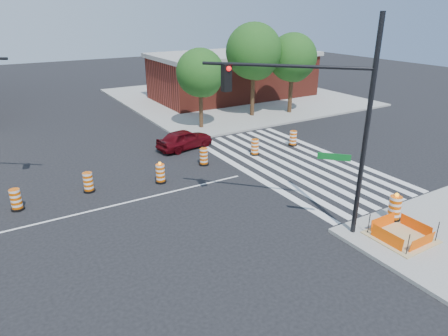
{
  "coord_description": "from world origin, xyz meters",
  "views": [
    {
      "loc": [
        -4.21,
        -17.23,
        8.73
      ],
      "look_at": [
        5.16,
        -1.56,
        1.4
      ],
      "focal_mm": 32.0,
      "sensor_mm": 36.0,
      "label": 1
    }
  ],
  "objects": [
    {
      "name": "excavation_pit",
      "position": [
        9.0,
        -9.0,
        0.22
      ],
      "size": [
        2.2,
        2.2,
        0.9
      ],
      "color": "tan",
      "rests_on": "ground"
    },
    {
      "name": "tree_north_c",
      "position": [
        9.69,
        9.42,
        4.09
      ],
      "size": [
        3.59,
        3.59,
        6.1
      ],
      "color": "#382314",
      "rests_on": "ground"
    },
    {
      "name": "brick_storefront",
      "position": [
        18.0,
        18.0,
        2.32
      ],
      "size": [
        16.5,
        8.5,
        4.6
      ],
      "color": "maroon",
      "rests_on": "ground"
    },
    {
      "name": "median_drum_2",
      "position": [
        -3.98,
        1.9,
        0.48
      ],
      "size": [
        0.6,
        0.6,
        1.02
      ],
      "color": "black",
      "rests_on": "ground"
    },
    {
      "name": "sidewalk_ne",
      "position": [
        18.0,
        18.0,
        0.07
      ],
      "size": [
        22.0,
        22.0,
        0.15
      ],
      "primitive_type": "cube",
      "color": "gray",
      "rests_on": "ground"
    },
    {
      "name": "signal_pole_se",
      "position": [
        6.48,
        -6.39,
        5.2
      ],
      "size": [
        4.58,
        4.72,
        8.5
      ],
      "rotation": [
        0.0,
        0.0,
        2.34
      ],
      "color": "black",
      "rests_on": "ground"
    },
    {
      "name": "tree_north_e",
      "position": [
        18.65,
        9.65,
        4.63
      ],
      "size": [
        4.08,
        4.06,
        6.91
      ],
      "color": "#382314",
      "rests_on": "ground"
    },
    {
      "name": "median_drum_5",
      "position": [
        6.19,
        2.51,
        0.48
      ],
      "size": [
        0.6,
        0.6,
        1.02
      ],
      "color": "black",
      "rests_on": "ground"
    },
    {
      "name": "median_drum_3",
      "position": [
        -0.63,
        2.22,
        0.48
      ],
      "size": [
        0.6,
        0.6,
        1.02
      ],
      "color": "black",
      "rests_on": "ground"
    },
    {
      "name": "lane_centerline",
      "position": [
        0.0,
        0.0,
        0.01
      ],
      "size": [
        14.0,
        0.12,
        0.01
      ],
      "primitive_type": "cube",
      "color": "silver",
      "rests_on": "ground"
    },
    {
      "name": "ground",
      "position": [
        0.0,
        0.0,
        0.0
      ],
      "size": [
        120.0,
        120.0,
        0.0
      ],
      "primitive_type": "plane",
      "color": "black",
      "rests_on": "ground"
    },
    {
      "name": "red_coupe",
      "position": [
        6.51,
        5.79,
        0.66
      ],
      "size": [
        4.08,
        2.24,
        1.32
      ],
      "primitive_type": "imported",
      "rotation": [
        0.0,
        0.0,
        1.76
      ],
      "color": "#50060D",
      "rests_on": "ground"
    },
    {
      "name": "tree_north_d",
      "position": [
        15.2,
        10.47,
        5.21
      ],
      "size": [
        4.57,
        4.57,
        7.76
      ],
      "color": "#382314",
      "rests_on": "ground"
    },
    {
      "name": "median_drum_7",
      "position": [
        13.11,
        2.58,
        0.48
      ],
      "size": [
        0.6,
        0.6,
        1.02
      ],
      "color": "black",
      "rests_on": "ground"
    },
    {
      "name": "pit_drum",
      "position": [
        9.97,
        -7.87,
        0.68
      ],
      "size": [
        0.65,
        0.65,
        1.28
      ],
      "color": "black",
      "rests_on": "ground"
    },
    {
      "name": "median_drum_4",
      "position": [
        2.96,
        1.4,
        0.49
      ],
      "size": [
        0.6,
        0.6,
        1.18
      ],
      "color": "black",
      "rests_on": "ground"
    },
    {
      "name": "median_drum_6",
      "position": [
        9.8,
        2.38,
        0.48
      ],
      "size": [
        0.6,
        0.6,
        1.02
      ],
      "color": "black",
      "rests_on": "ground"
    },
    {
      "name": "crosswalk_east",
      "position": [
        10.95,
        0.0,
        0.01
      ],
      "size": [
        6.75,
        13.5,
        0.01
      ],
      "color": "silver",
      "rests_on": "ground"
    }
  ]
}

